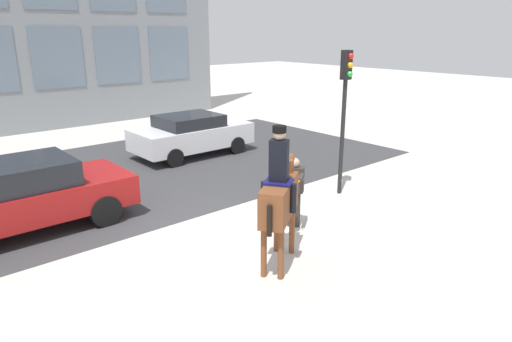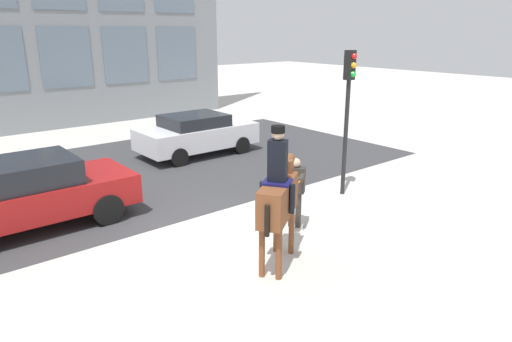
# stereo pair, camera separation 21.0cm
# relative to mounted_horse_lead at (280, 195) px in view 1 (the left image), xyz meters

# --- Properties ---
(ground_plane) EXTENTS (80.00, 80.00, 0.00)m
(ground_plane) POSITION_rel_mounted_horse_lead_xyz_m (-0.08, 2.35, -1.37)
(ground_plane) COLOR beige
(road_surface) EXTENTS (18.58, 8.50, 0.01)m
(road_surface) POSITION_rel_mounted_horse_lead_xyz_m (-0.08, 7.10, -1.36)
(road_surface) COLOR #38383A
(road_surface) RESTS_ON ground_plane
(mounted_horse_lead) EXTENTS (1.65, 1.26, 2.66)m
(mounted_horse_lead) POSITION_rel_mounted_horse_lead_xyz_m (0.00, 0.00, 0.00)
(mounted_horse_lead) COLOR brown
(mounted_horse_lead) RESTS_ON ground_plane
(pedestrian_bystander) EXTENTS (0.69, 0.81, 1.59)m
(pedestrian_bystander) POSITION_rel_mounted_horse_lead_xyz_m (1.41, 1.00, -0.43)
(pedestrian_bystander) COLOR #332D28
(pedestrian_bystander) RESTS_ON ground_plane
(street_car_near_lane) EXTENTS (4.38, 2.02, 1.56)m
(street_car_near_lane) POSITION_rel_mounted_horse_lead_xyz_m (-3.13, 4.70, -0.55)
(street_car_near_lane) COLOR maroon
(street_car_near_lane) RESTS_ON ground_plane
(street_car_far_lane) EXTENTS (4.10, 1.98, 1.43)m
(street_car_far_lane) POSITION_rel_mounted_horse_lead_xyz_m (3.08, 7.69, -0.61)
(street_car_far_lane) COLOR silver
(street_car_far_lane) RESTS_ON ground_plane
(traffic_light) EXTENTS (0.24, 0.29, 3.75)m
(traffic_light) POSITION_rel_mounted_horse_lead_xyz_m (3.91, 1.74, 1.16)
(traffic_light) COLOR black
(traffic_light) RESTS_ON ground_plane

